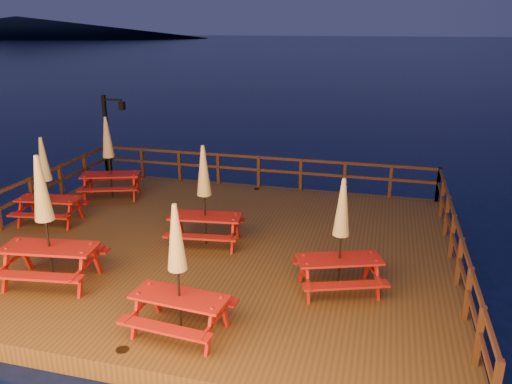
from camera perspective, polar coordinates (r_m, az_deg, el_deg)
ground at (r=13.15m, az=-5.04°, el=-7.39°), size 500.00×500.00×0.00m
deck at (r=13.06m, az=-5.06°, el=-6.60°), size 12.00×10.00×0.40m
deck_piles at (r=13.28m, az=-5.00°, el=-8.55°), size 11.44×9.44×1.40m
railing at (r=14.26m, az=-2.78°, el=-0.15°), size 11.80×9.75×1.10m
lamp_post at (r=18.63m, az=-16.31°, el=6.90°), size 0.85×0.18×3.00m
headland_left at (r=259.55m, az=-25.58°, el=16.67°), size 180.00×84.00×9.00m
picnic_table_0 at (r=11.33m, az=-22.96°, el=-2.86°), size 2.21×1.91×2.86m
picnic_table_1 at (r=8.93m, az=-8.93°, el=-8.61°), size 1.87×1.59×2.50m
picnic_table_2 at (r=12.44m, az=-5.92°, el=-0.26°), size 1.98×1.71×2.59m
picnic_table_3 at (r=10.35m, az=9.68°, el=-4.77°), size 2.12×1.94×2.48m
picnic_table_4 at (r=14.92m, az=-22.87°, el=1.32°), size 1.89×1.63×2.47m
picnic_table_5 at (r=16.53m, az=-16.47°, el=3.91°), size 2.23×2.03×2.63m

